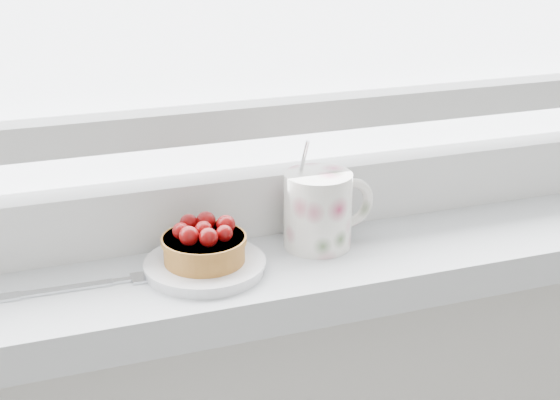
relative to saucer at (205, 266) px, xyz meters
name	(u,v)px	position (x,y,z in m)	size (l,w,h in m)	color
saucer	(205,266)	(0.00, 0.00, 0.00)	(0.12, 0.12, 0.01)	white
raspberry_tart	(204,244)	(0.00, 0.00, 0.02)	(0.09, 0.09, 0.05)	#985C21
floral_mug	(320,208)	(0.13, 0.02, 0.04)	(0.11, 0.08, 0.12)	white
fork	(97,284)	(-0.11, 0.01, 0.00)	(0.18, 0.02, 0.00)	silver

